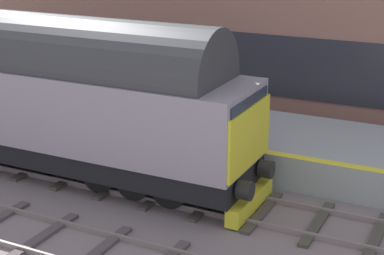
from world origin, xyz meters
TOP-DOWN VIEW (x-y plane):
  - ground_plane at (0.00, 0.00)m, footprint 140.00×140.00m
  - track_main at (0.00, 0.00)m, footprint 2.50×60.00m
  - track_adjacent_west at (-3.51, 0.00)m, footprint 2.50×60.00m
  - station_platform at (3.60, 0.00)m, footprint 4.00×44.00m
  - platform_number_sign at (2.11, -3.61)m, footprint 0.10×0.44m
  - waiting_passenger at (3.70, -2.39)m, footprint 0.34×0.51m

SIDE VIEW (x-z plane):
  - ground_plane at x=0.00m, z-range 0.00..0.00m
  - track_main at x=0.00m, z-range -0.02..0.13m
  - track_adjacent_west at x=-3.51m, z-range -0.02..0.13m
  - station_platform at x=3.60m, z-range 0.00..1.01m
  - waiting_passenger at x=3.70m, z-range 1.17..2.81m
  - platform_number_sign at x=2.11m, z-range 1.30..3.04m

